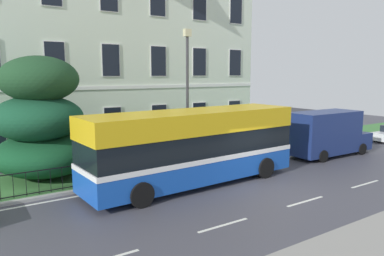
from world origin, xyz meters
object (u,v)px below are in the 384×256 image
(georgian_townhouse, at_px, (103,46))
(white_panel_van, at_px, (327,133))
(street_lamp_post, at_px, (187,89))
(litter_bin, at_px, (235,149))
(evergreen_tree, at_px, (42,125))
(single_decker_bus, at_px, (194,146))

(georgian_townhouse, xyz_separation_m, white_panel_van, (9.13, -11.59, -5.32))
(white_panel_van, relative_size, street_lamp_post, 0.82)
(white_panel_van, height_order, litter_bin, white_panel_van)
(evergreen_tree, bearing_deg, street_lamp_post, -13.87)
(street_lamp_post, height_order, litter_bin, street_lamp_post)
(street_lamp_post, bearing_deg, evergreen_tree, 166.13)
(street_lamp_post, bearing_deg, white_panel_van, -15.20)
(single_decker_bus, distance_m, street_lamp_post, 3.68)
(evergreen_tree, relative_size, white_panel_van, 0.97)
(georgian_townhouse, relative_size, evergreen_tree, 3.37)
(georgian_townhouse, relative_size, street_lamp_post, 2.68)
(georgian_townhouse, xyz_separation_m, single_decker_bus, (-0.52, -11.83, -4.96))
(single_decker_bus, relative_size, litter_bin, 9.21)
(evergreen_tree, height_order, litter_bin, evergreen_tree)
(evergreen_tree, height_order, single_decker_bus, evergreen_tree)
(single_decker_bus, height_order, litter_bin, single_decker_bus)
(white_panel_van, relative_size, litter_bin, 5.21)
(street_lamp_post, distance_m, litter_bin, 4.53)
(georgian_townhouse, height_order, white_panel_van, georgian_townhouse)
(georgian_townhouse, relative_size, single_decker_bus, 1.84)
(evergreen_tree, xyz_separation_m, street_lamp_post, (6.68, -1.65, 1.48))
(georgian_townhouse, height_order, street_lamp_post, georgian_townhouse)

